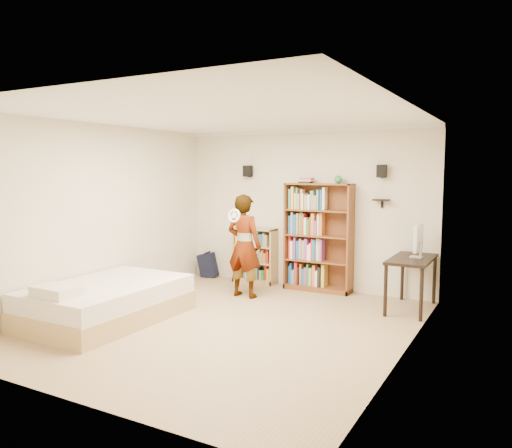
{
  "coord_description": "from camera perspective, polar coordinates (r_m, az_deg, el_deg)",
  "views": [
    {
      "loc": [
        3.37,
        -5.38,
        2.0
      ],
      "look_at": [
        0.1,
        0.6,
        1.28
      ],
      "focal_mm": 35.0,
      "sensor_mm": 36.0,
      "label": 1
    }
  ],
  "objects": [
    {
      "name": "ground",
      "position": [
        6.66,
        -3.31,
        -11.43
      ],
      "size": [
        4.5,
        5.0,
        0.01
      ],
      "primitive_type": "cube",
      "color": "tan",
      "rests_on": "ground"
    },
    {
      "name": "room_shell",
      "position": [
        6.36,
        -3.41,
        3.9
      ],
      "size": [
        4.52,
        5.02,
        2.71
      ],
      "color": "silver",
      "rests_on": "ground"
    },
    {
      "name": "crown_molding",
      "position": [
        6.39,
        -3.46,
        12.07
      ],
      "size": [
        4.5,
        5.0,
        0.06
      ],
      "color": "silver",
      "rests_on": "room_shell"
    },
    {
      "name": "speaker_left",
      "position": [
        8.95,
        -0.95,
        6.07
      ],
      "size": [
        0.14,
        0.12,
        0.2
      ],
      "primitive_type": "cube",
      "color": "black",
      "rests_on": "room_shell"
    },
    {
      "name": "speaker_right",
      "position": [
        8.04,
        14.18,
        5.88
      ],
      "size": [
        0.14,
        0.12,
        0.2
      ],
      "primitive_type": "cube",
      "color": "black",
      "rests_on": "room_shell"
    },
    {
      "name": "wall_shelf",
      "position": [
        8.06,
        14.11,
        2.68
      ],
      "size": [
        0.25,
        0.16,
        0.02
      ],
      "primitive_type": "cube",
      "color": "black",
      "rests_on": "room_shell"
    },
    {
      "name": "tall_bookshelf",
      "position": [
        8.36,
        7.14,
        -1.54
      ],
      "size": [
        1.14,
        0.33,
        1.8
      ],
      "primitive_type": null,
      "color": "brown",
      "rests_on": "ground"
    },
    {
      "name": "low_bookshelf",
      "position": [
        8.95,
        -0.11,
        -3.63
      ],
      "size": [
        0.79,
        0.29,
        0.98
      ],
      "primitive_type": null,
      "color": "tan",
      "rests_on": "ground"
    },
    {
      "name": "computer_desk",
      "position": [
        7.59,
        17.3,
        -6.54
      ],
      "size": [
        0.56,
        1.12,
        0.76
      ],
      "primitive_type": null,
      "color": "black",
      "rests_on": "ground"
    },
    {
      "name": "imac",
      "position": [
        7.51,
        17.9,
        -1.85
      ],
      "size": [
        0.17,
        0.49,
        0.48
      ],
      "primitive_type": null,
      "rotation": [
        0.0,
        0.0,
        0.16
      ],
      "color": "silver",
      "rests_on": "computer_desk"
    },
    {
      "name": "daybed",
      "position": [
        7.06,
        -16.68,
        -8.0
      ],
      "size": [
        1.39,
        2.14,
        0.63
      ],
      "primitive_type": null,
      "color": "silver",
      "rests_on": "ground"
    },
    {
      "name": "person",
      "position": [
        7.91,
        -1.36,
        -2.51
      ],
      "size": [
        0.62,
        0.42,
        1.64
      ],
      "primitive_type": "imported",
      "rotation": [
        0.0,
        0.0,
        3.1
      ],
      "color": "black",
      "rests_on": "ground"
    },
    {
      "name": "wii_wheel",
      "position": [
        7.59,
        -2.52,
        0.96
      ],
      "size": [
        0.21,
        0.08,
        0.22
      ],
      "primitive_type": "torus",
      "rotation": [
        1.36,
        0.0,
        0.0
      ],
      "color": "silver",
      "rests_on": "person"
    },
    {
      "name": "navy_bag",
      "position": [
        9.51,
        -5.53,
        -4.66
      ],
      "size": [
        0.38,
        0.28,
        0.47
      ],
      "primitive_type": null,
      "rotation": [
        0.0,
        0.0,
        0.17
      ],
      "color": "black",
      "rests_on": "ground"
    }
  ]
}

